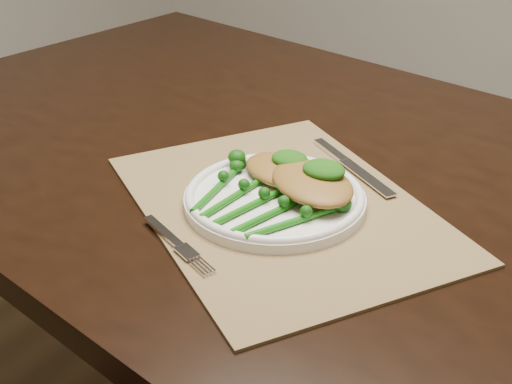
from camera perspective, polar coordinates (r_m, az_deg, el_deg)
The scene contains 10 objects.
dining_table at distance 1.26m, azimuth 4.23°, elevation -13.39°, with size 1.72×1.13×0.75m.
placemat at distance 0.94m, azimuth 2.05°, elevation -1.16°, with size 0.46×0.34×0.00m, color olive.
dinner_plate at distance 0.93m, azimuth 1.51°, elevation -0.44°, with size 0.24×0.24×0.02m.
knife at distance 1.05m, azimuth 7.12°, elevation 2.48°, with size 0.18×0.11×0.01m.
fork at distance 0.85m, azimuth -6.00°, elevation -4.42°, with size 0.15×0.07×0.00m.
chicken_fillet_left at distance 0.97m, azimuth 2.00°, elevation 1.76°, with size 0.12×0.08×0.02m, color olive.
chicken_fillet_right at distance 0.92m, azimuth 4.51°, elevation 0.75°, with size 0.14×0.09×0.03m, color olive.
pesto_dollop_left at distance 0.97m, azimuth 2.72°, elevation 2.65°, with size 0.05×0.04×0.02m, color #104109.
pesto_dollop_right at distance 0.92m, azimuth 5.45°, elevation 1.78°, with size 0.06×0.05×0.02m, color #104109.
broccolini_bundle at distance 0.90m, azimuth -0.24°, elevation -1.01°, with size 0.17×0.19×0.04m.
Camera 1 is at (0.52, -0.97, 1.22)m, focal length 50.00 mm.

